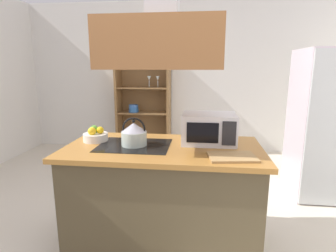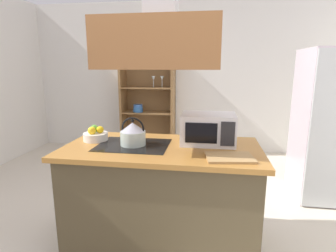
{
  "view_description": "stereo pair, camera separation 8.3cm",
  "coord_description": "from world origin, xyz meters",
  "px_view_note": "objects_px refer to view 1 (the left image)",
  "views": [
    {
      "loc": [
        0.29,
        -2.14,
        1.56
      ],
      "look_at": [
        -0.02,
        0.39,
        1.0
      ],
      "focal_mm": 29.25,
      "sensor_mm": 36.0,
      "label": 1
    },
    {
      "loc": [
        0.37,
        -2.13,
        1.56
      ],
      "look_at": [
        -0.02,
        0.39,
        1.0
      ],
      "focal_mm": 29.25,
      "sensor_mm": 36.0,
      "label": 2
    }
  ],
  "objects_px": {
    "kettle": "(134,134)",
    "fruit_bowl": "(95,136)",
    "dish_cabinet": "(144,108)",
    "cutting_board": "(232,157)",
    "refrigerator": "(334,125)",
    "microwave": "(209,128)"
  },
  "relations": [
    {
      "from": "cutting_board",
      "to": "microwave",
      "type": "height_order",
      "value": "microwave"
    },
    {
      "from": "microwave",
      "to": "cutting_board",
      "type": "bearing_deg",
      "value": -67.64
    },
    {
      "from": "dish_cabinet",
      "to": "fruit_bowl",
      "type": "distance_m",
      "value": 2.65
    },
    {
      "from": "dish_cabinet",
      "to": "kettle",
      "type": "height_order",
      "value": "dish_cabinet"
    },
    {
      "from": "refrigerator",
      "to": "kettle",
      "type": "distance_m",
      "value": 2.46
    },
    {
      "from": "dish_cabinet",
      "to": "cutting_board",
      "type": "bearing_deg",
      "value": -66.63
    },
    {
      "from": "cutting_board",
      "to": "fruit_bowl",
      "type": "relative_size",
      "value": 1.55
    },
    {
      "from": "microwave",
      "to": "fruit_bowl",
      "type": "bearing_deg",
      "value": -176.34
    },
    {
      "from": "refrigerator",
      "to": "microwave",
      "type": "bearing_deg",
      "value": -145.1
    },
    {
      "from": "kettle",
      "to": "microwave",
      "type": "xyz_separation_m",
      "value": [
        0.63,
        0.16,
        0.03
      ]
    },
    {
      "from": "kettle",
      "to": "refrigerator",
      "type": "bearing_deg",
      "value": 29.57
    },
    {
      "from": "microwave",
      "to": "fruit_bowl",
      "type": "relative_size",
      "value": 2.1
    },
    {
      "from": "cutting_board",
      "to": "microwave",
      "type": "distance_m",
      "value": 0.44
    },
    {
      "from": "dish_cabinet",
      "to": "fruit_bowl",
      "type": "relative_size",
      "value": 8.29
    },
    {
      "from": "refrigerator",
      "to": "kettle",
      "type": "xyz_separation_m",
      "value": [
        -2.14,
        -1.21,
        0.12
      ]
    },
    {
      "from": "kettle",
      "to": "microwave",
      "type": "relative_size",
      "value": 0.52
    },
    {
      "from": "cutting_board",
      "to": "fruit_bowl",
      "type": "distance_m",
      "value": 1.22
    },
    {
      "from": "refrigerator",
      "to": "fruit_bowl",
      "type": "xyz_separation_m",
      "value": [
        -2.52,
        -1.12,
        0.07
      ]
    },
    {
      "from": "dish_cabinet",
      "to": "fruit_bowl",
      "type": "bearing_deg",
      "value": -87.5
    },
    {
      "from": "fruit_bowl",
      "to": "refrigerator",
      "type": "bearing_deg",
      "value": 23.94
    },
    {
      "from": "refrigerator",
      "to": "microwave",
      "type": "height_order",
      "value": "refrigerator"
    },
    {
      "from": "kettle",
      "to": "fruit_bowl",
      "type": "relative_size",
      "value": 1.09
    }
  ]
}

